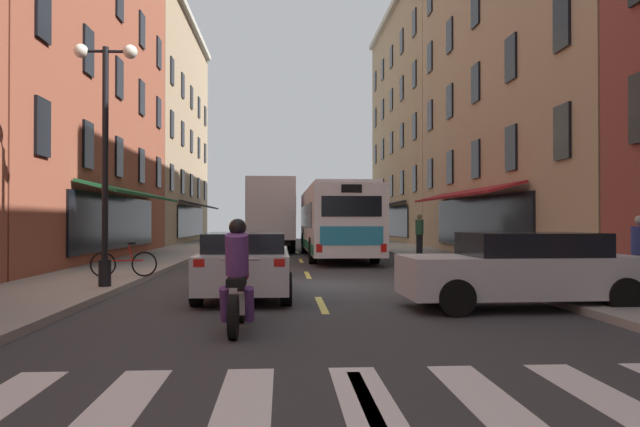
# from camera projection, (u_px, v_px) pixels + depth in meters

# --- Properties ---
(ground_plane) EXTENTS (34.80, 80.00, 0.10)m
(ground_plane) POSITION_uv_depth(u_px,v_px,m) (313.00, 288.00, 15.41)
(ground_plane) COLOR #333335
(lane_centre_dashes) EXTENTS (0.14, 73.90, 0.01)m
(lane_centre_dashes) POSITION_uv_depth(u_px,v_px,m) (313.00, 287.00, 15.16)
(lane_centre_dashes) COLOR #DBCC4C
(lane_centre_dashes) RESTS_ON ground
(crosswalk_near) EXTENTS (7.10, 2.80, 0.01)m
(crosswalk_near) POSITION_uv_depth(u_px,v_px,m) (369.00, 405.00, 5.43)
(crosswalk_near) COLOR silver
(crosswalk_near) RESTS_ON ground
(sidewalk_left) EXTENTS (3.00, 80.00, 0.14)m
(sidewalk_left) POSITION_uv_depth(u_px,v_px,m) (71.00, 284.00, 15.05)
(sidewalk_left) COLOR gray
(sidewalk_left) RESTS_ON ground
(sidewalk_right) EXTENTS (3.00, 80.00, 0.14)m
(sidewalk_right) POSITION_uv_depth(u_px,v_px,m) (543.00, 281.00, 15.77)
(sidewalk_right) COLOR gray
(sidewalk_right) RESTS_ON ground
(transit_bus) EXTENTS (2.69, 11.96, 3.07)m
(transit_bus) POSITION_uv_depth(u_px,v_px,m) (335.00, 221.00, 26.81)
(transit_bus) COLOR white
(transit_bus) RESTS_ON ground
(box_truck) EXTENTS (2.59, 7.11, 3.74)m
(box_truck) POSITION_uv_depth(u_px,v_px,m) (271.00, 214.00, 32.49)
(box_truck) COLOR black
(box_truck) RESTS_ON ground
(sedan_near) EXTENTS (4.45, 2.01, 1.40)m
(sedan_near) POSITION_uv_depth(u_px,v_px,m) (523.00, 269.00, 11.43)
(sedan_near) COLOR silver
(sedan_near) RESTS_ON ground
(sedan_mid) EXTENTS (1.94, 4.80, 1.36)m
(sedan_mid) POSITION_uv_depth(u_px,v_px,m) (246.00, 263.00, 13.40)
(sedan_mid) COLOR silver
(sedan_mid) RESTS_ON ground
(motorcycle_rider) EXTENTS (0.62, 2.07, 1.66)m
(motorcycle_rider) POSITION_uv_depth(u_px,v_px,m) (238.00, 283.00, 9.14)
(motorcycle_rider) COLOR black
(motorcycle_rider) RESTS_ON ground
(bicycle_near) EXTENTS (1.71, 0.48, 0.91)m
(bicycle_near) POSITION_uv_depth(u_px,v_px,m) (124.00, 263.00, 16.30)
(bicycle_near) COLOR black
(bicycle_near) RESTS_ON sidewalk_left
(pedestrian_mid) EXTENTS (0.36, 0.36, 1.60)m
(pedestrian_mid) POSITION_uv_depth(u_px,v_px,m) (640.00, 252.00, 13.00)
(pedestrian_mid) COLOR #4C4C51
(pedestrian_mid) RESTS_ON sidewalk_right
(pedestrian_far) EXTENTS (0.36, 0.36, 1.79)m
(pedestrian_far) POSITION_uv_depth(u_px,v_px,m) (419.00, 233.00, 27.31)
(pedestrian_far) COLOR black
(pedestrian_far) RESTS_ON sidewalk_right
(street_lamp_twin) EXTENTS (1.42, 0.32, 5.49)m
(street_lamp_twin) POSITION_uv_depth(u_px,v_px,m) (105.00, 152.00, 13.98)
(street_lamp_twin) COLOR black
(street_lamp_twin) RESTS_ON sidewalk_left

